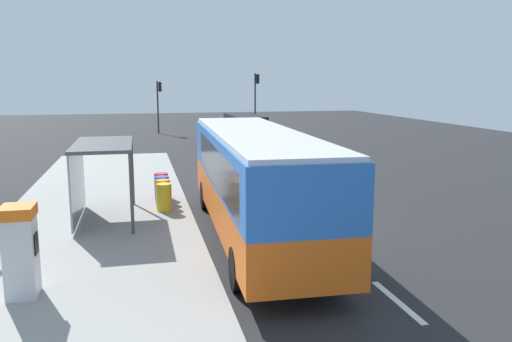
% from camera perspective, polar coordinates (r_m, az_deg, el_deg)
% --- Properties ---
extents(ground_plane, '(56.00, 92.00, 0.04)m').
position_cam_1_polar(ground_plane, '(30.21, -3.22, 1.06)').
color(ground_plane, '#262628').
extents(sidewalk_platform, '(6.20, 30.00, 0.18)m').
position_cam_1_polar(sidewalk_platform, '(18.07, -16.98, -5.09)').
color(sidewalk_platform, '#999993').
rests_on(sidewalk_platform, ground).
extents(lane_stripe_seg_0, '(0.16, 2.20, 0.01)m').
position_cam_1_polar(lane_stripe_seg_0, '(11.75, 15.30, -13.69)').
color(lane_stripe_seg_0, silver).
rests_on(lane_stripe_seg_0, ground).
extents(lane_stripe_seg_1, '(0.16, 2.20, 0.01)m').
position_cam_1_polar(lane_stripe_seg_1, '(16.04, 6.84, -6.93)').
color(lane_stripe_seg_1, silver).
rests_on(lane_stripe_seg_1, ground).
extents(lane_stripe_seg_2, '(0.16, 2.20, 0.01)m').
position_cam_1_polar(lane_stripe_seg_2, '(20.65, 2.17, -3.03)').
color(lane_stripe_seg_2, silver).
rests_on(lane_stripe_seg_2, ground).
extents(lane_stripe_seg_3, '(0.16, 2.20, 0.01)m').
position_cam_1_polar(lane_stripe_seg_3, '(25.41, -0.76, -0.56)').
color(lane_stripe_seg_3, silver).
rests_on(lane_stripe_seg_3, ground).
extents(lane_stripe_seg_4, '(0.16, 2.20, 0.01)m').
position_cam_1_polar(lane_stripe_seg_4, '(30.25, -2.75, 1.13)').
color(lane_stripe_seg_4, silver).
rests_on(lane_stripe_seg_4, ground).
extents(lane_stripe_seg_5, '(0.16, 2.20, 0.01)m').
position_cam_1_polar(lane_stripe_seg_5, '(35.13, -4.20, 2.35)').
color(lane_stripe_seg_5, silver).
rests_on(lane_stripe_seg_5, ground).
extents(lane_stripe_seg_6, '(0.16, 2.20, 0.01)m').
position_cam_1_polar(lane_stripe_seg_6, '(40.05, -5.29, 3.27)').
color(lane_stripe_seg_6, silver).
rests_on(lane_stripe_seg_6, ground).
extents(lane_stripe_seg_7, '(0.16, 2.20, 0.01)m').
position_cam_1_polar(lane_stripe_seg_7, '(44.98, -6.14, 3.99)').
color(lane_stripe_seg_7, silver).
rests_on(lane_stripe_seg_7, ground).
extents(bus, '(2.86, 11.08, 3.21)m').
position_cam_1_polar(bus, '(15.12, -0.11, -0.73)').
color(bus, orange).
rests_on(bus, ground).
extents(white_van, '(2.11, 5.24, 2.30)m').
position_cam_1_polar(white_van, '(35.76, -1.23, 4.66)').
color(white_van, black).
rests_on(white_van, ground).
extents(sedan_near, '(2.00, 4.48, 1.52)m').
position_cam_1_polar(sedan_near, '(44.37, -3.39, 4.96)').
color(sedan_near, navy).
rests_on(sedan_near, ground).
extents(ticket_machine, '(0.66, 0.76, 1.94)m').
position_cam_1_polar(ticket_machine, '(11.89, -24.48, -7.98)').
color(ticket_machine, silver).
rests_on(ticket_machine, sidewalk_platform).
extents(recycling_bin_yellow, '(0.52, 0.52, 0.95)m').
position_cam_1_polar(recycling_bin_yellow, '(18.22, -10.08, -2.85)').
color(recycling_bin_yellow, yellow).
rests_on(recycling_bin_yellow, sidewalk_platform).
extents(recycling_bin_orange, '(0.52, 0.52, 0.95)m').
position_cam_1_polar(recycling_bin_orange, '(18.90, -10.19, -2.39)').
color(recycling_bin_orange, orange).
rests_on(recycling_bin_orange, sidewalk_platform).
extents(recycling_bin_blue, '(0.52, 0.52, 0.95)m').
position_cam_1_polar(recycling_bin_blue, '(19.58, -10.29, -1.96)').
color(recycling_bin_blue, blue).
rests_on(recycling_bin_blue, sidewalk_platform).
extents(recycling_bin_red, '(0.52, 0.52, 0.95)m').
position_cam_1_polar(recycling_bin_red, '(20.27, -10.39, -1.56)').
color(recycling_bin_red, red).
rests_on(recycling_bin_red, sidewalk_platform).
extents(traffic_light_near_side, '(0.49, 0.28, 5.25)m').
position_cam_1_polar(traffic_light_near_side, '(46.97, 0.02, 8.54)').
color(traffic_light_near_side, '#2D2D2D').
rests_on(traffic_light_near_side, ground).
extents(traffic_light_far_side, '(0.49, 0.28, 4.57)m').
position_cam_1_polar(traffic_light_far_side, '(46.63, -10.65, 7.85)').
color(traffic_light_far_side, '#2D2D2D').
rests_on(traffic_light_far_side, ground).
extents(bus_shelter, '(1.80, 4.00, 2.50)m').
position_cam_1_polar(bus_shelter, '(17.32, -17.43, 1.03)').
color(bus_shelter, '#4C4C51').
rests_on(bus_shelter, sidewalk_platform).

